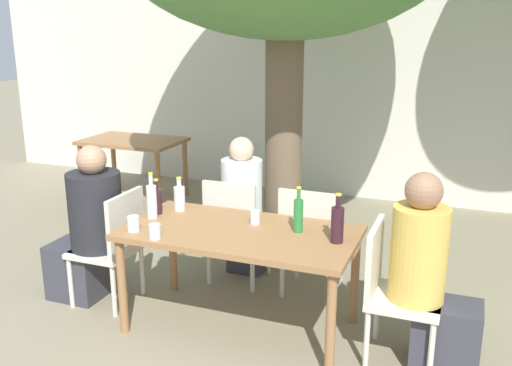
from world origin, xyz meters
TOP-DOWN VIEW (x-y plane):
  - ground_plane at (0.00, 0.00)m, footprint 30.00×30.00m
  - cafe_building_wall at (0.00, 3.44)m, footprint 10.00×0.08m
  - dining_table_front at (0.00, 0.00)m, footprint 1.57×0.82m
  - dining_table_back at (-2.40, 2.40)m, footprint 1.16×0.77m
  - patio_chair_0 at (-1.02, 0.00)m, footprint 0.44×0.44m
  - patio_chair_1 at (1.02, 0.00)m, footprint 0.44×0.44m
  - patio_chair_2 at (-0.31, 0.64)m, footprint 0.44×0.44m
  - patio_chair_3 at (0.31, 0.64)m, footprint 0.44×0.44m
  - person_seated_0 at (-1.24, -0.00)m, footprint 0.60×0.40m
  - person_seated_1 at (1.25, -0.00)m, footprint 0.57×0.34m
  - person_seated_2 at (-0.31, 0.88)m, footprint 0.33×0.57m
  - green_bottle_0 at (0.37, 0.11)m, footprint 0.06×0.06m
  - wine_bottle_1 at (0.66, 0.02)m, footprint 0.08×0.08m
  - water_bottle_2 at (-0.68, 0.01)m, footprint 0.07×0.07m
  - wine_bottle_3 at (-0.69, 0.10)m, footprint 0.07×0.07m
  - water_bottle_4 at (-0.58, 0.23)m, footprint 0.08×0.08m
  - drinking_glass_0 at (-0.45, -0.34)m, footprint 0.08×0.08m
  - drinking_glass_1 at (0.05, 0.15)m, footprint 0.07×0.07m
  - drinking_glass_2 at (-0.66, -0.27)m, footprint 0.08×0.08m

SIDE VIEW (x-z plane):
  - ground_plane at x=0.00m, z-range 0.00..0.00m
  - patio_chair_0 at x=-1.02m, z-range 0.05..0.94m
  - patio_chair_1 at x=1.02m, z-range 0.05..0.94m
  - patio_chair_2 at x=-0.31m, z-range 0.05..0.94m
  - patio_chair_3 at x=0.31m, z-range 0.05..0.94m
  - person_seated_2 at x=-0.31m, z-range -0.07..1.13m
  - person_seated_0 at x=-1.24m, z-range -0.05..1.17m
  - person_seated_1 at x=1.25m, z-range -0.06..1.17m
  - dining_table_back at x=-2.40m, z-range 0.26..0.99m
  - dining_table_front at x=0.00m, z-range 0.28..1.01m
  - drinking_glass_1 at x=0.05m, z-range 0.73..0.82m
  - drinking_glass_0 at x=-0.45m, z-range 0.73..0.82m
  - drinking_glass_2 at x=-0.66m, z-range 0.73..0.83m
  - water_bottle_4 at x=-0.58m, z-range 0.70..0.95m
  - wine_bottle_3 at x=-0.69m, z-range 0.70..0.96m
  - green_bottle_0 at x=0.37m, z-range 0.69..1.00m
  - wine_bottle_1 at x=0.66m, z-range 0.69..1.01m
  - water_bottle_2 at x=-0.68m, z-range 0.69..1.02m
  - cafe_building_wall at x=0.00m, z-range 0.00..2.80m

